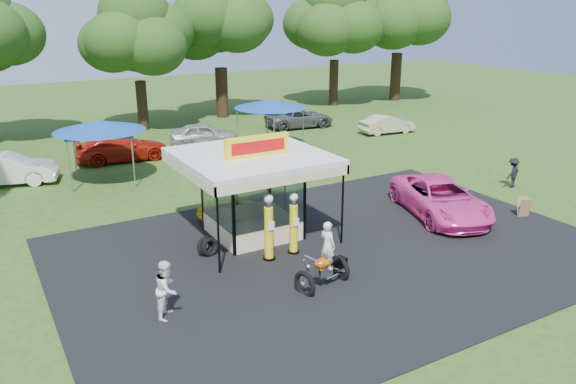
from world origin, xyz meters
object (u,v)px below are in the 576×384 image
(bg_car_a, at_px, (6,169))
(bg_car_d, at_px, (299,118))
(a_frame_sign, at_px, (524,207))
(bg_car_e, at_px, (387,124))
(tent_west, at_px, (100,126))
(gas_station_kiosk, at_px, (252,193))
(spectator_west, at_px, (167,289))
(spectator_east_a, at_px, (513,173))
(pink_sedan, at_px, (441,198))
(bg_car_c, at_px, (204,134))
(motorcycle, at_px, (326,260))
(tent_east, at_px, (270,104))
(bg_car_b, at_px, (122,148))
(gas_pump_right, at_px, (294,225))
(kiosk_car, at_px, (230,207))
(gas_pump_left, at_px, (269,229))

(bg_car_a, height_order, bg_car_d, bg_car_a)
(a_frame_sign, height_order, bg_car_e, bg_car_e)
(bg_car_d, bearing_deg, tent_west, 119.46)
(gas_station_kiosk, bearing_deg, a_frame_sign, -20.25)
(spectator_west, height_order, bg_car_e, spectator_west)
(spectator_east_a, distance_m, bg_car_d, 18.30)
(pink_sedan, height_order, spectator_east_a, pink_sedan)
(a_frame_sign, distance_m, bg_car_a, 25.21)
(gas_station_kiosk, distance_m, tent_west, 11.08)
(bg_car_e, relative_size, tent_west, 0.88)
(bg_car_c, bearing_deg, tent_west, 139.10)
(motorcycle, distance_m, a_frame_sign, 11.03)
(spectator_west, bearing_deg, tent_east, -0.05)
(bg_car_a, bearing_deg, bg_car_e, -74.79)
(motorcycle, bearing_deg, bg_car_d, 47.68)
(spectator_east_a, bearing_deg, bg_car_b, -57.59)
(pink_sedan, xyz_separation_m, spectator_west, (-13.07, -2.19, 0.08))
(gas_pump_right, height_order, tent_east, tent_east)
(tent_west, bearing_deg, bg_car_e, 4.97)
(kiosk_car, height_order, bg_car_c, bg_car_c)
(bg_car_a, relative_size, tent_west, 1.06)
(bg_car_b, distance_m, tent_east, 9.49)
(spectator_east_a, bearing_deg, spectator_west, -3.77)
(bg_car_e, bearing_deg, bg_car_b, 89.80)
(kiosk_car, relative_size, bg_car_a, 0.57)
(kiosk_car, height_order, spectator_west, spectator_west)
(motorcycle, bearing_deg, gas_pump_right, 69.05)
(kiosk_car, relative_size, bg_car_c, 0.64)
(motorcycle, relative_size, tent_east, 0.50)
(gas_pump_left, xyz_separation_m, bg_car_d, (13.17, 19.67, -0.49))
(bg_car_a, distance_m, bg_car_c, 12.37)
(pink_sedan, height_order, bg_car_d, pink_sedan)
(gas_station_kiosk, relative_size, bg_car_e, 1.32)
(bg_car_c, distance_m, tent_east, 4.98)
(gas_station_kiosk, relative_size, gas_pump_right, 2.28)
(motorcycle, xyz_separation_m, tent_west, (-3.60, 15.50, 2.04))
(bg_car_c, height_order, tent_west, tent_west)
(gas_station_kiosk, distance_m, gas_pump_right, 2.49)
(kiosk_car, height_order, spectator_east_a, spectator_east_a)
(gas_pump_left, height_order, pink_sedan, gas_pump_left)
(bg_car_b, relative_size, bg_car_e, 1.32)
(motorcycle, bearing_deg, bg_car_c, 65.95)
(spectator_west, xyz_separation_m, bg_car_a, (-2.96, 16.72, -0.08))
(gas_pump_right, distance_m, spectator_east_a, 13.79)
(tent_east, bearing_deg, bg_car_e, -0.94)
(tent_east, bearing_deg, bg_car_d, 43.55)
(bg_car_c, xyz_separation_m, tent_west, (-7.54, -4.85, 2.18))
(pink_sedan, height_order, tent_west, tent_west)
(gas_pump_left, height_order, kiosk_car, gas_pump_left)
(gas_pump_left, distance_m, gas_pump_right, 1.06)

